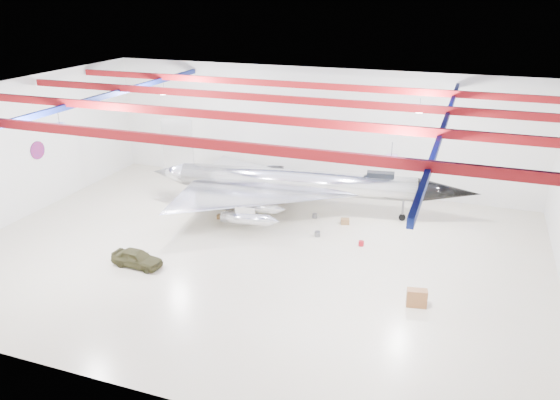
% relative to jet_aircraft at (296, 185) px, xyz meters
% --- Properties ---
extents(floor, '(40.00, 40.00, 0.00)m').
position_rel_jet_aircraft_xyz_m(floor, '(-0.45, -8.11, -2.42)').
color(floor, beige).
rests_on(floor, ground).
extents(wall_back, '(40.00, 0.00, 40.00)m').
position_rel_jet_aircraft_xyz_m(wall_back, '(-0.45, 6.89, 3.08)').
color(wall_back, silver).
rests_on(wall_back, floor).
extents(wall_left, '(0.00, 30.00, 30.00)m').
position_rel_jet_aircraft_xyz_m(wall_left, '(-20.45, -8.11, 3.08)').
color(wall_left, silver).
rests_on(wall_left, floor).
extents(ceiling, '(40.00, 40.00, 0.00)m').
position_rel_jet_aircraft_xyz_m(ceiling, '(-0.45, -8.11, 8.58)').
color(ceiling, '#0A0F38').
rests_on(ceiling, wall_back).
extents(ceiling_structure, '(39.50, 29.50, 1.08)m').
position_rel_jet_aircraft_xyz_m(ceiling_structure, '(-0.45, -8.11, 7.90)').
color(ceiling_structure, maroon).
rests_on(ceiling_structure, ceiling).
extents(wall_roundel, '(0.10, 1.50, 1.50)m').
position_rel_jet_aircraft_xyz_m(wall_roundel, '(-20.39, -6.11, 2.58)').
color(wall_roundel, '#B21414').
rests_on(wall_roundel, wall_left).
extents(jet_aircraft, '(27.01, 17.41, 7.38)m').
position_rel_jet_aircraft_xyz_m(jet_aircraft, '(0.00, 0.00, 0.00)').
color(jet_aircraft, silver).
rests_on(jet_aircraft, floor).
extents(jeep, '(3.62, 1.61, 1.21)m').
position_rel_jet_aircraft_xyz_m(jeep, '(-6.96, -12.67, -1.82)').
color(jeep, '#39371C').
rests_on(jeep, floor).
extents(desk, '(1.26, 0.79, 1.08)m').
position_rel_jet_aircraft_xyz_m(desk, '(11.26, -11.31, -1.88)').
color(desk, brown).
rests_on(desk, floor).
extents(crate_ply, '(0.57, 0.49, 0.36)m').
position_rel_jet_aircraft_xyz_m(crate_ply, '(-5.26, -3.44, -2.24)').
color(crate_ply, olive).
rests_on(crate_ply, floor).
extents(engine_drum, '(0.46, 0.46, 0.39)m').
position_rel_jet_aircraft_xyz_m(engine_drum, '(3.08, -3.99, -2.23)').
color(engine_drum, '#59595B').
rests_on(engine_drum, floor).
extents(parts_bin, '(0.77, 0.69, 0.45)m').
position_rel_jet_aircraft_xyz_m(parts_bin, '(4.51, -1.04, -2.19)').
color(parts_bin, olive).
rests_on(parts_bin, floor).
extents(crate_small, '(0.47, 0.41, 0.28)m').
position_rel_jet_aircraft_xyz_m(crate_small, '(-5.20, -2.00, -2.28)').
color(crate_small, '#59595B').
rests_on(crate_small, floor).
extents(tool_chest, '(0.51, 0.51, 0.36)m').
position_rel_jet_aircraft_xyz_m(tool_chest, '(6.53, -4.46, -2.24)').
color(tool_chest, maroon).
rests_on(tool_chest, floor).
extents(spares_box, '(0.50, 0.50, 0.36)m').
position_rel_jet_aircraft_xyz_m(spares_box, '(1.89, -0.67, -2.24)').
color(spares_box, '#59595B').
rests_on(spares_box, floor).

